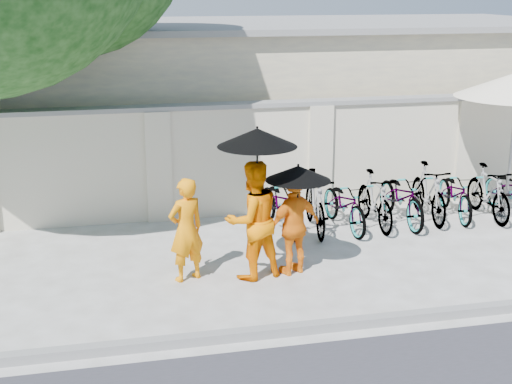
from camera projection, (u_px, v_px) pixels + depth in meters
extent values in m
plane|color=silver|center=(250.00, 281.00, 10.29)|extent=(80.00, 80.00, 0.00)
cube|color=gray|center=(279.00, 331.00, 8.68)|extent=(40.00, 0.16, 0.12)
cube|color=beige|center=(266.00, 160.00, 13.22)|extent=(20.00, 0.30, 2.00)
cube|color=beige|center=(270.00, 96.00, 16.82)|extent=(14.00, 6.00, 3.20)
imported|color=orange|center=(186.00, 230.00, 10.14)|extent=(0.66, 0.56, 1.52)
imported|color=#FF7E00|center=(253.00, 220.00, 10.20)|extent=(1.01, 0.88, 1.75)
cylinder|color=black|center=(257.00, 176.00, 9.95)|extent=(0.02, 0.02, 1.11)
cone|color=black|center=(257.00, 137.00, 9.80)|extent=(1.12, 1.12, 0.26)
imported|color=orange|center=(294.00, 226.00, 10.39)|extent=(0.93, 0.65, 1.47)
cylinder|color=black|center=(298.00, 197.00, 10.19)|extent=(0.02, 0.02, 0.72)
cone|color=black|center=(298.00, 173.00, 10.09)|extent=(0.94, 0.94, 0.22)
cylinder|color=gray|center=(505.00, 211.00, 13.35)|extent=(0.50, 0.50, 0.10)
cylinder|color=gray|center=(511.00, 152.00, 13.04)|extent=(0.06, 0.06, 2.37)
imported|color=gray|center=(281.00, 204.00, 12.31)|extent=(0.86, 1.88, 0.95)
imported|color=gray|center=(315.00, 202.00, 12.25)|extent=(0.70, 1.79, 1.05)
imported|color=gray|center=(345.00, 204.00, 12.40)|extent=(0.74, 1.76, 0.90)
imported|color=gray|center=(375.00, 200.00, 12.50)|extent=(0.46, 1.62, 0.98)
imported|color=gray|center=(402.00, 197.00, 12.71)|extent=(0.66, 1.84, 0.97)
imported|color=gray|center=(429.00, 192.00, 12.88)|extent=(0.63, 1.73, 1.02)
imported|color=gray|center=(456.00, 194.00, 13.04)|extent=(0.82, 1.76, 0.89)
imported|color=gray|center=(488.00, 192.00, 12.97)|extent=(0.52, 1.63, 0.97)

